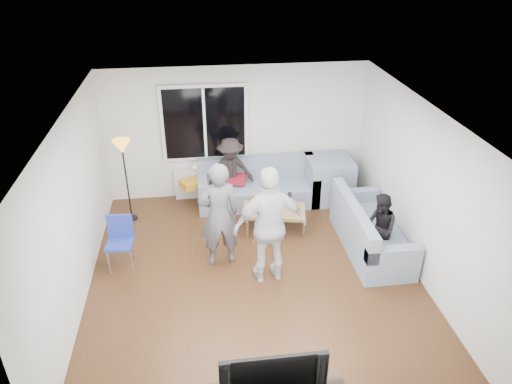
{
  "coord_description": "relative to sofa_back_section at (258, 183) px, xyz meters",
  "views": [
    {
      "loc": [
        -0.75,
        -5.88,
        4.7
      ],
      "look_at": [
        0.1,
        0.6,
        1.15
      ],
      "focal_mm": 33.65,
      "sensor_mm": 36.0,
      "label": 1
    }
  ],
  "objects": [
    {
      "name": "spectator_back",
      "position": [
        -0.52,
        0.03,
        0.26
      ],
      "size": [
        0.96,
        0.65,
        1.37
      ],
      "primitive_type": "imported",
      "rotation": [
        0.0,
        0.0,
        0.18
      ],
      "color": "black",
      "rests_on": "floor"
    },
    {
      "name": "bottle_e",
      "position": [
        0.46,
        -0.82,
        0.09
      ],
      "size": [
        0.07,
        0.07,
        0.23
      ],
      "primitive_type": "cylinder",
      "color": "black",
      "rests_on": "coffee_table"
    },
    {
      "name": "bottle_b",
      "position": [
        0.05,
        -1.12,
        0.08
      ],
      "size": [
        0.08,
        0.08,
        0.21
      ],
      "primitive_type": "cylinder",
      "color": "#349A1C",
      "rests_on": "coffee_table"
    },
    {
      "name": "wall_right",
      "position": [
        2.17,
        -2.27,
        0.88
      ],
      "size": [
        0.04,
        5.5,
        2.6
      ],
      "primitive_type": "cube",
      "color": "silver",
      "rests_on": "ground"
    },
    {
      "name": "sofa_right_section",
      "position": [
        1.67,
        -1.77,
        0.0
      ],
      "size": [
        2.0,
        0.85,
        0.85
      ],
      "primitive_type": null,
      "rotation": [
        0.0,
        0.0,
        1.57
      ],
      "color": "gray",
      "rests_on": "floor"
    },
    {
      "name": "wall_front",
      "position": [
        -0.35,
        -5.04,
        0.88
      ],
      "size": [
        5.0,
        0.04,
        2.6
      ],
      "primitive_type": "cube",
      "color": "silver",
      "rests_on": "ground"
    },
    {
      "name": "bottle_a",
      "position": [
        -0.16,
        -0.86,
        0.1
      ],
      "size": [
        0.07,
        0.07,
        0.25
      ],
      "primitive_type": "cylinder",
      "color": "#DA600C",
      "rests_on": "coffee_table"
    },
    {
      "name": "radiator",
      "position": [
        -0.95,
        0.38,
        -0.11
      ],
      "size": [
        1.3,
        0.12,
        0.62
      ],
      "primitive_type": "cube",
      "color": "silver",
      "rests_on": "floor"
    },
    {
      "name": "floor_lamp",
      "position": [
        -2.4,
        -0.3,
        0.36
      ],
      "size": [
        0.32,
        0.32,
        1.56
      ],
      "primitive_type": null,
      "color": "gold",
      "rests_on": "floor"
    },
    {
      "name": "window_glass",
      "position": [
        -0.95,
        0.38,
        1.12
      ],
      "size": [
        1.5,
        0.02,
        1.35
      ],
      "primitive_type": "cube",
      "color": "black",
      "rests_on": "window_frame"
    },
    {
      "name": "ceiling",
      "position": [
        -0.35,
        -2.27,
        2.2
      ],
      "size": [
        5.0,
        5.5,
        0.04
      ],
      "primitive_type": "cube",
      "color": "white",
      "rests_on": "ground"
    },
    {
      "name": "spectator_right",
      "position": [
        1.67,
        -2.08,
        0.16
      ],
      "size": [
        0.48,
        0.6,
        1.16
      ],
      "primitive_type": "imported",
      "rotation": [
        0.0,
        0.0,
        -1.5
      ],
      "color": "black",
      "rests_on": "floor"
    },
    {
      "name": "window_frame",
      "position": [
        -0.95,
        0.42,
        1.12
      ],
      "size": [
        1.62,
        0.06,
        1.47
      ],
      "primitive_type": "cube",
      "color": "white",
      "rests_on": "wall_back"
    },
    {
      "name": "sofa_back_section",
      "position": [
        0.0,
        0.0,
        0.0
      ],
      "size": [
        2.3,
        0.85,
        0.85
      ],
      "primitive_type": null,
      "color": "gray",
      "rests_on": "floor"
    },
    {
      "name": "cushion_yellow",
      "position": [
        -1.27,
        -0.02,
        0.09
      ],
      "size": [
        0.48,
        0.45,
        0.14
      ],
      "primitive_type": "cube",
      "rotation": [
        0.0,
        0.0,
        0.46
      ],
      "color": "#BE841B",
      "rests_on": "sofa_back_section"
    },
    {
      "name": "cushion_red",
      "position": [
        -0.41,
        0.06,
        0.09
      ],
      "size": [
        0.41,
        0.36,
        0.13
      ],
      "primitive_type": "cube",
      "rotation": [
        0.0,
        0.0,
        -0.19
      ],
      "color": "maroon",
      "rests_on": "sofa_back_section"
    },
    {
      "name": "side_chair",
      "position": [
        -2.4,
        -1.77,
        0.01
      ],
      "size": [
        0.43,
        0.43,
        0.86
      ],
      "primitive_type": null,
      "rotation": [
        0.0,
        0.0,
        -0.08
      ],
      "color": "#233498",
      "rests_on": "floor"
    },
    {
      "name": "potted_plant",
      "position": [
        -0.41,
        0.35,
        0.38
      ],
      "size": [
        0.23,
        0.2,
        0.37
      ],
      "primitive_type": "imported",
      "rotation": [
        0.0,
        0.0,
        0.18
      ],
      "color": "#376528",
      "rests_on": "radiator"
    },
    {
      "name": "wall_back",
      "position": [
        -0.35,
        0.5,
        0.88
      ],
      "size": [
        5.0,
        0.04,
        2.6
      ],
      "primitive_type": "cube",
      "color": "silver",
      "rests_on": "ground"
    },
    {
      "name": "floor",
      "position": [
        -0.35,
        -2.27,
        -0.45
      ],
      "size": [
        5.0,
        5.5,
        0.04
      ],
      "primitive_type": "cube",
      "color": "#56351C",
      "rests_on": "ground"
    },
    {
      "name": "television",
      "position": [
        -0.49,
        -4.77,
        0.33
      ],
      "size": [
        1.09,
        0.14,
        0.63
      ],
      "primitive_type": "imported",
      "color": "black",
      "rests_on": "tv_console"
    },
    {
      "name": "vase",
      "position": [
        -1.18,
        0.35,
        0.29
      ],
      "size": [
        0.22,
        0.22,
        0.18
      ],
      "primitive_type": "imported",
      "rotation": [
        0.0,
        0.0,
        -0.31
      ],
      "color": "white",
      "rests_on": "radiator"
    },
    {
      "name": "coffee_table",
      "position": [
        0.15,
        -0.98,
        -0.22
      ],
      "size": [
        1.2,
        0.81,
        0.4
      ],
      "primitive_type": "cube",
      "rotation": [
        0.0,
        0.0,
        -0.2
      ],
      "color": "#997F4A",
      "rests_on": "floor"
    },
    {
      "name": "sofa_corner",
      "position": [
        1.41,
        0.0,
        0.0
      ],
      "size": [
        0.85,
        0.85,
        0.85
      ],
      "primitive_type": "cube",
      "color": "gray",
      "rests_on": "floor"
    },
    {
      "name": "pitcher",
      "position": [
        0.05,
        -1.01,
        0.06
      ],
      "size": [
        0.17,
        0.17,
        0.17
      ],
      "primitive_type": "cylinder",
      "color": "maroon",
      "rests_on": "coffee_table"
    },
    {
      "name": "window_mullion",
      "position": [
        -0.95,
        0.37,
        1.12
      ],
      "size": [
        0.05,
        0.03,
        1.35
      ],
      "primitive_type": "cube",
      "color": "white",
      "rests_on": "window_frame"
    },
    {
      "name": "wall_left",
      "position": [
        -2.87,
        -2.27,
        0.88
      ],
      "size": [
        0.04,
        5.5,
        2.6
      ],
      "primitive_type": "cube",
      "color": "silver",
      "rests_on": "ground"
    },
    {
      "name": "player_right",
      "position": [
        -0.13,
        -2.33,
        0.51
      ],
      "size": [
        1.14,
        0.57,
        1.87
      ],
      "primitive_type": "imported",
      "rotation": [
        0.0,
        0.0,
        3.25
      ],
      "color": "silver",
      "rests_on": "floor"
    },
    {
      "name": "player_left",
      "position": [
        -0.85,
        -1.83,
        0.45
      ],
      "size": [
        0.69,
        0.5,
        1.75
      ],
      "primitive_type": "imported",
      "rotation": [
        0.0,
        0.0,
        3.28
      ],
      "color": "#505055",
      "rests_on": "floor"
    }
  ]
}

